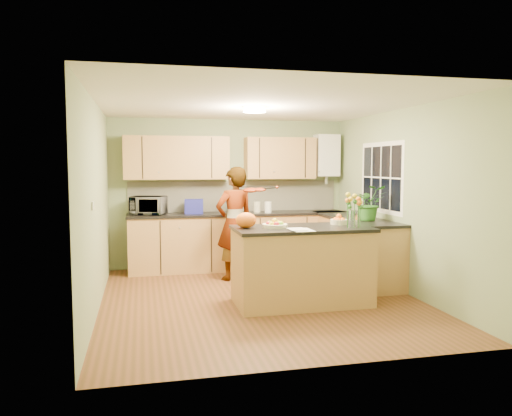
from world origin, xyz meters
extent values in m
plane|color=#543518|center=(0.00, 0.00, 0.00)|extent=(4.50, 4.50, 0.00)
cube|color=white|center=(0.00, 0.00, 2.50)|extent=(4.00, 4.50, 0.02)
cube|color=gray|center=(0.00, 2.25, 1.25)|extent=(4.00, 0.02, 2.50)
cube|color=gray|center=(0.00, -2.25, 1.25)|extent=(4.00, 0.02, 2.50)
cube|color=gray|center=(-2.00, 0.00, 1.25)|extent=(0.02, 4.50, 2.50)
cube|color=gray|center=(2.00, 0.00, 1.25)|extent=(0.02, 4.50, 2.50)
cube|color=#AF7F46|center=(0.10, 1.95, 0.45)|extent=(3.60, 0.60, 0.90)
cube|color=black|center=(0.10, 1.94, 0.92)|extent=(3.64, 0.62, 0.04)
cube|color=#AF7F46|center=(1.70, 0.85, 0.45)|extent=(0.60, 2.20, 0.90)
cube|color=black|center=(1.69, 0.85, 0.92)|extent=(0.62, 2.24, 0.04)
cube|color=beige|center=(0.10, 2.23, 1.20)|extent=(3.60, 0.02, 0.52)
cube|color=#AF7F46|center=(-0.90, 2.08, 1.85)|extent=(1.70, 0.34, 0.70)
cube|color=#AF7F46|center=(0.85, 2.08, 1.85)|extent=(1.20, 0.34, 0.70)
cube|color=white|center=(1.70, 2.09, 1.90)|extent=(0.40, 0.30, 0.72)
cylinder|color=#ADADB2|center=(1.70, 2.09, 1.50)|extent=(0.06, 0.06, 0.20)
cube|color=white|center=(1.99, 0.60, 1.55)|extent=(0.01, 1.30, 1.05)
cube|color=black|center=(1.99, 0.60, 1.55)|extent=(0.01, 1.18, 0.92)
cube|color=white|center=(-1.99, -0.60, 1.30)|extent=(0.02, 0.09, 0.09)
cylinder|color=#FFEABF|center=(0.00, 0.30, 2.46)|extent=(0.30, 0.30, 0.06)
cylinder|color=white|center=(0.00, 0.30, 2.49)|extent=(0.10, 0.10, 0.02)
cube|color=#AF7F46|center=(0.46, -0.33, 0.46)|extent=(1.65, 0.83, 0.93)
cube|color=black|center=(0.46, -0.33, 0.95)|extent=(1.69, 0.87, 0.04)
cylinder|color=beige|center=(0.11, -0.33, 0.99)|extent=(0.31, 0.31, 0.05)
cylinder|color=beige|center=(1.01, -0.18, 1.00)|extent=(0.22, 0.22, 0.06)
cylinder|color=silver|center=(1.06, -0.51, 1.08)|extent=(0.11, 0.11, 0.21)
ellipsoid|color=orange|center=(-0.24, -0.28, 1.07)|extent=(0.29, 0.25, 0.19)
cube|color=white|center=(0.36, -0.63, 0.98)|extent=(0.24, 0.32, 0.01)
imported|color=#EBB48F|center=(-0.11, 1.16, 0.85)|extent=(0.72, 0.60, 1.71)
imported|color=white|center=(-1.37, 1.99, 1.09)|extent=(0.62, 0.52, 0.29)
cube|color=#202395|center=(-0.64, 1.97, 1.06)|extent=(0.32, 0.26, 0.24)
cylinder|color=#ADADB2|center=(0.02, 1.95, 1.05)|extent=(0.16, 0.16, 0.22)
sphere|color=black|center=(0.02, 1.95, 1.21)|extent=(0.08, 0.08, 0.08)
cylinder|color=beige|center=(0.42, 1.95, 1.03)|extent=(0.15, 0.15, 0.18)
cylinder|color=white|center=(0.59, 1.88, 1.03)|extent=(0.15, 0.15, 0.18)
imported|color=#2D6A23|center=(1.70, 0.37, 1.19)|extent=(0.54, 0.50, 0.51)
camera|label=1|loc=(-1.47, -6.19, 1.74)|focal=35.00mm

